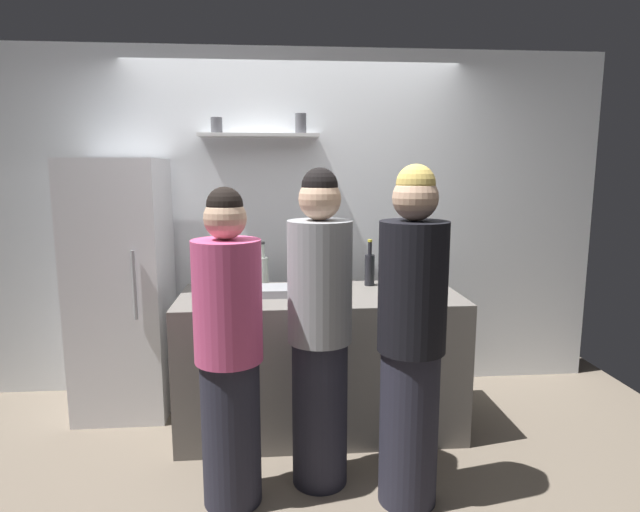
{
  "coord_description": "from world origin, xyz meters",
  "views": [
    {
      "loc": [
        -0.14,
        -2.86,
        1.72
      ],
      "look_at": [
        0.14,
        0.47,
        1.16
      ],
      "focal_mm": 29.7,
      "sensor_mm": 36.0,
      "label": 1
    }
  ],
  "objects_px": {
    "wine_bottle_dark_glass": "(370,268)",
    "person_grey_hoodie": "(320,332)",
    "wine_bottle_pale_glass": "(263,269)",
    "person_blonde": "(411,341)",
    "refrigerator": "(123,288)",
    "wine_bottle_amber_glass": "(405,281)",
    "person_pink_top": "(229,353)",
    "baking_pan": "(281,291)",
    "utensil_holder": "(410,280)",
    "wine_bottle_green_glass": "(387,274)",
    "water_bottle_plastic": "(425,270)"
  },
  "relations": [
    {
      "from": "wine_bottle_pale_glass",
      "to": "wine_bottle_green_glass",
      "type": "relative_size",
      "value": 1.06
    },
    {
      "from": "wine_bottle_pale_glass",
      "to": "refrigerator",
      "type": "bearing_deg",
      "value": 175.18
    },
    {
      "from": "wine_bottle_pale_glass",
      "to": "person_grey_hoodie",
      "type": "distance_m",
      "value": 1.0
    },
    {
      "from": "utensil_holder",
      "to": "wine_bottle_dark_glass",
      "type": "distance_m",
      "value": 0.29
    },
    {
      "from": "person_blonde",
      "to": "baking_pan",
      "type": "bearing_deg",
      "value": 68.48
    },
    {
      "from": "person_blonde",
      "to": "wine_bottle_green_glass",
      "type": "bearing_deg",
      "value": 27.27
    },
    {
      "from": "baking_pan",
      "to": "wine_bottle_pale_glass",
      "type": "bearing_deg",
      "value": 112.85
    },
    {
      "from": "utensil_holder",
      "to": "person_blonde",
      "type": "height_order",
      "value": "person_blonde"
    },
    {
      "from": "wine_bottle_pale_glass",
      "to": "person_blonde",
      "type": "relative_size",
      "value": 0.18
    },
    {
      "from": "wine_bottle_green_glass",
      "to": "water_bottle_plastic",
      "type": "relative_size",
      "value": 1.21
    },
    {
      "from": "utensil_holder",
      "to": "wine_bottle_pale_glass",
      "type": "height_order",
      "value": "wine_bottle_pale_glass"
    },
    {
      "from": "refrigerator",
      "to": "water_bottle_plastic",
      "type": "xyz_separation_m",
      "value": [
        2.11,
        -0.18,
        0.13
      ]
    },
    {
      "from": "wine_bottle_amber_glass",
      "to": "person_grey_hoodie",
      "type": "height_order",
      "value": "person_grey_hoodie"
    },
    {
      "from": "wine_bottle_green_glass",
      "to": "person_blonde",
      "type": "height_order",
      "value": "person_blonde"
    },
    {
      "from": "baking_pan",
      "to": "wine_bottle_dark_glass",
      "type": "xyz_separation_m",
      "value": [
        0.62,
        0.22,
        0.1
      ]
    },
    {
      "from": "wine_bottle_dark_glass",
      "to": "person_blonde",
      "type": "xyz_separation_m",
      "value": [
        0.02,
        -1.08,
        -0.17
      ]
    },
    {
      "from": "wine_bottle_pale_glass",
      "to": "person_blonde",
      "type": "bearing_deg",
      "value": -56.43
    },
    {
      "from": "baking_pan",
      "to": "wine_bottle_amber_glass",
      "type": "distance_m",
      "value": 0.79
    },
    {
      "from": "refrigerator",
      "to": "wine_bottle_amber_glass",
      "type": "height_order",
      "value": "refrigerator"
    },
    {
      "from": "water_bottle_plastic",
      "to": "refrigerator",
      "type": "bearing_deg",
      "value": 175.16
    },
    {
      "from": "utensil_holder",
      "to": "wine_bottle_green_glass",
      "type": "relative_size",
      "value": 0.77
    },
    {
      "from": "refrigerator",
      "to": "wine_bottle_green_glass",
      "type": "bearing_deg",
      "value": -8.59
    },
    {
      "from": "person_pink_top",
      "to": "refrigerator",
      "type": "bearing_deg",
      "value": 1.77
    },
    {
      "from": "refrigerator",
      "to": "person_grey_hoodie",
      "type": "relative_size",
      "value": 1.03
    },
    {
      "from": "wine_bottle_dark_glass",
      "to": "wine_bottle_green_glass",
      "type": "bearing_deg",
      "value": -52.22
    },
    {
      "from": "wine_bottle_pale_glass",
      "to": "water_bottle_plastic",
      "type": "height_order",
      "value": "wine_bottle_pale_glass"
    },
    {
      "from": "wine_bottle_green_glass",
      "to": "wine_bottle_dark_glass",
      "type": "relative_size",
      "value": 0.89
    },
    {
      "from": "utensil_holder",
      "to": "wine_bottle_pale_glass",
      "type": "distance_m",
      "value": 1.02
    },
    {
      "from": "person_pink_top",
      "to": "wine_bottle_green_glass",
      "type": "bearing_deg",
      "value": -82.03
    },
    {
      "from": "baking_pan",
      "to": "wine_bottle_pale_glass",
      "type": "height_order",
      "value": "wine_bottle_pale_glass"
    },
    {
      "from": "wine_bottle_pale_glass",
      "to": "person_pink_top",
      "type": "relative_size",
      "value": 0.19
    },
    {
      "from": "wine_bottle_amber_glass",
      "to": "person_pink_top",
      "type": "relative_size",
      "value": 0.19
    },
    {
      "from": "utensil_holder",
      "to": "person_blonde",
      "type": "relative_size",
      "value": 0.13
    },
    {
      "from": "utensil_holder",
      "to": "water_bottle_plastic",
      "type": "height_order",
      "value": "water_bottle_plastic"
    },
    {
      "from": "wine_bottle_dark_glass",
      "to": "wine_bottle_amber_glass",
      "type": "height_order",
      "value": "wine_bottle_dark_glass"
    },
    {
      "from": "wine_bottle_green_glass",
      "to": "wine_bottle_amber_glass",
      "type": "relative_size",
      "value": 0.94
    },
    {
      "from": "utensil_holder",
      "to": "person_blonde",
      "type": "bearing_deg",
      "value": -104.03
    },
    {
      "from": "refrigerator",
      "to": "utensil_holder",
      "type": "relative_size",
      "value": 8.07
    },
    {
      "from": "baking_pan",
      "to": "person_grey_hoodie",
      "type": "height_order",
      "value": "person_grey_hoodie"
    },
    {
      "from": "baking_pan",
      "to": "utensil_holder",
      "type": "xyz_separation_m",
      "value": [
        0.88,
        0.12,
        0.03
      ]
    },
    {
      "from": "wine_bottle_green_glass",
      "to": "person_pink_top",
      "type": "bearing_deg",
      "value": -138.05
    },
    {
      "from": "refrigerator",
      "to": "person_pink_top",
      "type": "height_order",
      "value": "refrigerator"
    },
    {
      "from": "refrigerator",
      "to": "wine_bottle_pale_glass",
      "type": "height_order",
      "value": "refrigerator"
    },
    {
      "from": "wine_bottle_green_glass",
      "to": "wine_bottle_amber_glass",
      "type": "xyz_separation_m",
      "value": [
        0.05,
        -0.27,
        0.01
      ]
    },
    {
      "from": "wine_bottle_amber_glass",
      "to": "baking_pan",
      "type": "bearing_deg",
      "value": 166.94
    },
    {
      "from": "wine_bottle_dark_glass",
      "to": "person_grey_hoodie",
      "type": "relative_size",
      "value": 0.19
    },
    {
      "from": "utensil_holder",
      "to": "wine_bottle_amber_glass",
      "type": "bearing_deg",
      "value": -110.95
    },
    {
      "from": "wine_bottle_dark_glass",
      "to": "baking_pan",
      "type": "bearing_deg",
      "value": -160.34
    },
    {
      "from": "wine_bottle_pale_glass",
      "to": "water_bottle_plastic",
      "type": "xyz_separation_m",
      "value": [
        1.13,
        -0.1,
        -0.0
      ]
    },
    {
      "from": "water_bottle_plastic",
      "to": "person_blonde",
      "type": "distance_m",
      "value": 1.12
    }
  ]
}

